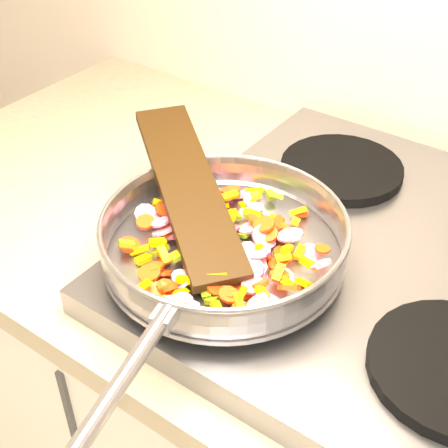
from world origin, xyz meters
The scene contains 6 objects.
cooktop centered at (-0.70, 1.67, 0.92)m, with size 0.60×0.60×0.04m, color #939399.
grate_fl centered at (-0.84, 1.52, 0.95)m, with size 0.19×0.19×0.02m, color black.
grate_bl centered at (-0.84, 1.81, 0.95)m, with size 0.19×0.19×0.02m, color black.
saute_pan centered at (-0.86, 1.52, 0.99)m, with size 0.35×0.51×0.06m.
vegetable_heap centered at (-0.86, 1.52, 0.97)m, with size 0.28×0.28×0.05m.
wooden_spatula centered at (-0.94, 1.55, 1.01)m, with size 0.32×0.07×0.02m, color black.
Camera 1 is at (-0.51, 1.03, 1.47)m, focal length 50.00 mm.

